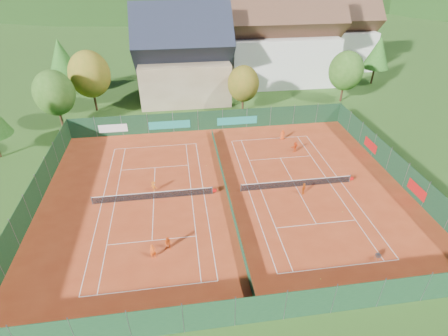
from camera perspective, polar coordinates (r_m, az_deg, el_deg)
ground at (r=38.94m, az=0.42°, el=-4.08°), size 600.00×600.00×0.00m
clay_pad at (r=38.92m, az=0.42°, el=-4.05°), size 40.00×32.00×0.01m
court_markings_left at (r=38.76m, az=-11.40°, el=-4.97°), size 11.03×23.83×0.00m
court_markings_right at (r=40.68m, az=11.65°, el=-2.99°), size 11.03×23.83×0.00m
tennis_net_left at (r=38.45m, az=-11.25°, el=-4.37°), size 13.30×0.10×1.02m
tennis_net_right at (r=40.45m, az=11.94°, el=-2.40°), size 13.30×0.10×1.02m
court_divider at (r=38.63m, az=0.43°, el=-3.46°), size 0.03×28.80×1.00m
fence_north at (r=51.85m, az=-2.74°, el=7.72°), size 40.00×0.10×3.00m
fence_south at (r=26.74m, az=5.97°, el=-21.96°), size 40.00×0.04×3.00m
fence_west at (r=40.71m, az=-28.72°, el=-4.26°), size 0.04×32.00×3.00m
fence_east at (r=45.19m, az=26.37°, el=0.09°), size 0.09×32.00×3.00m
chalet at (r=63.13m, az=-6.64°, el=17.11°), size 16.20×12.00×16.00m
hotel_block_a at (r=71.80m, az=9.32°, el=19.41°), size 21.60×11.00×17.25m
hotel_block_b at (r=84.21m, az=17.39°, el=19.82°), size 17.28×10.00×15.50m
tree_west_front at (r=56.60m, az=-25.99°, el=10.94°), size 5.72×5.72×8.69m
tree_west_mid at (r=60.87m, az=-21.10°, el=14.09°), size 6.44×6.44×9.78m
tree_west_back at (r=69.66m, az=-25.04°, el=15.98°), size 5.60×5.60×10.00m
tree_center at (r=57.05m, az=3.18°, el=13.58°), size 5.01×5.01×7.60m
tree_east_front at (r=64.48m, az=19.29°, el=14.75°), size 5.72×5.72×8.69m
tree_east_mid at (r=75.84m, az=23.85°, el=16.87°), size 5.04×5.04×9.00m
tree_east_back at (r=79.01m, az=15.79°, el=19.39°), size 7.15×7.15×10.86m
mountain_backdrop at (r=273.77m, az=-1.09°, el=19.26°), size 820.00×530.00×242.00m
ball_hopper at (r=33.90m, az=23.86°, el=-12.92°), size 0.34×0.34×0.80m
loose_ball_0 at (r=34.30m, az=-17.48°, el=-11.87°), size 0.07×0.07×0.07m
loose_ball_1 at (r=31.19m, az=15.50°, el=-17.05°), size 0.07×0.07×0.07m
loose_ball_2 at (r=43.19m, az=4.83°, el=-0.04°), size 0.07×0.07×0.07m
loose_ball_3 at (r=43.58m, az=-2.90°, el=0.37°), size 0.07×0.07×0.07m
loose_ball_4 at (r=38.28m, az=18.80°, el=-6.78°), size 0.07×0.07×0.07m
player_left_near at (r=31.80m, az=-11.53°, el=-13.21°), size 0.64×0.51×1.52m
player_left_mid at (r=32.29m, az=-9.09°, el=-12.07°), size 0.76×0.62×1.48m
player_left_far at (r=39.57m, az=-11.40°, el=-2.97°), size 0.95×0.86×1.28m
player_right_near at (r=39.32m, az=12.87°, el=-3.31°), size 0.82×0.84×1.41m
player_right_far_a at (r=50.08m, az=9.53°, el=5.40°), size 0.77×0.55×1.47m
player_right_far_b at (r=47.17m, az=11.52°, el=3.37°), size 1.41×0.93×1.46m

